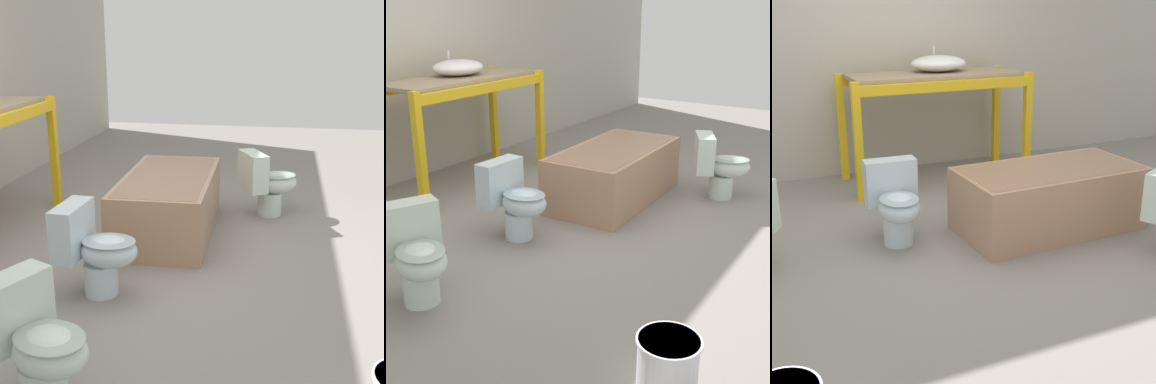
% 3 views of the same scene
% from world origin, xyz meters
% --- Properties ---
extents(ground_plane, '(12.00, 12.00, 0.00)m').
position_xyz_m(ground_plane, '(0.00, 0.00, 0.00)').
color(ground_plane, gray).
extents(warehouse_wall_rear, '(10.80, 0.08, 3.20)m').
position_xyz_m(warehouse_wall_rear, '(0.00, 1.91, 1.60)').
color(warehouse_wall_rear, '#B2AD9E').
rests_on(warehouse_wall_rear, ground_plane).
extents(shelving_rack, '(1.78, 0.75, 1.06)m').
position_xyz_m(shelving_rack, '(0.43, 1.36, 0.88)').
color(shelving_rack, yellow).
rests_on(shelving_rack, ground_plane).
extents(sink_basin, '(0.55, 0.45, 0.24)m').
position_xyz_m(sink_basin, '(0.50, 1.43, 1.13)').
color(sink_basin, white).
rests_on(sink_basin, shelving_rack).
extents(bathtub_main, '(1.43, 0.76, 0.50)m').
position_xyz_m(bathtub_main, '(0.76, -0.21, 0.28)').
color(bathtub_main, tan).
rests_on(bathtub_main, ground_plane).
extents(toilet_extra, '(0.39, 0.52, 0.60)m').
position_xyz_m(toilet_extra, '(-0.41, 0.02, 0.32)').
color(toilet_extra, silver).
rests_on(toilet_extra, ground_plane).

